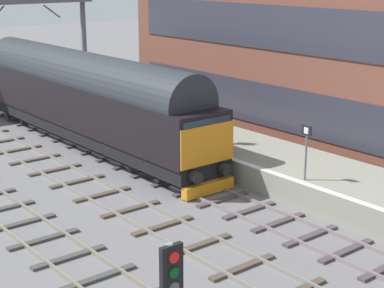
% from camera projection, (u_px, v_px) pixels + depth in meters
% --- Properties ---
extents(ground_plane, '(140.00, 140.00, 0.00)m').
position_uv_depth(ground_plane, '(156.00, 173.00, 27.42)').
color(ground_plane, slate).
rests_on(ground_plane, ground).
extents(track_main, '(2.50, 60.00, 0.15)m').
position_uv_depth(track_main, '(156.00, 171.00, 27.40)').
color(track_main, gray).
rests_on(track_main, ground).
extents(track_adjacent_west, '(2.50, 60.00, 0.15)m').
position_uv_depth(track_adjacent_west, '(90.00, 187.00, 25.39)').
color(track_adjacent_west, gray).
rests_on(track_adjacent_west, ground).
extents(track_adjacent_far_west, '(2.50, 60.00, 0.15)m').
position_uv_depth(track_adjacent_far_west, '(2.00, 209.00, 23.15)').
color(track_adjacent_far_west, gray).
rests_on(track_adjacent_far_west, ground).
extents(station_platform, '(4.00, 44.00, 1.01)m').
position_uv_depth(station_platform, '(218.00, 147.00, 29.46)').
color(station_platform, gray).
rests_on(station_platform, ground).
extents(diesel_locomotive, '(2.74, 19.36, 4.68)m').
position_uv_depth(diesel_locomotive, '(84.00, 96.00, 31.24)').
color(diesel_locomotive, black).
rests_on(diesel_locomotive, ground).
extents(platform_number_sign, '(0.10, 0.44, 2.08)m').
position_uv_depth(platform_number_sign, '(306.00, 144.00, 23.05)').
color(platform_number_sign, slate).
rests_on(platform_number_sign, station_platform).
extents(waiting_passenger, '(0.41, 0.50, 1.64)m').
position_uv_depth(waiting_passenger, '(223.00, 122.00, 27.96)').
color(waiting_passenger, '#2A3031').
rests_on(waiting_passenger, station_platform).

